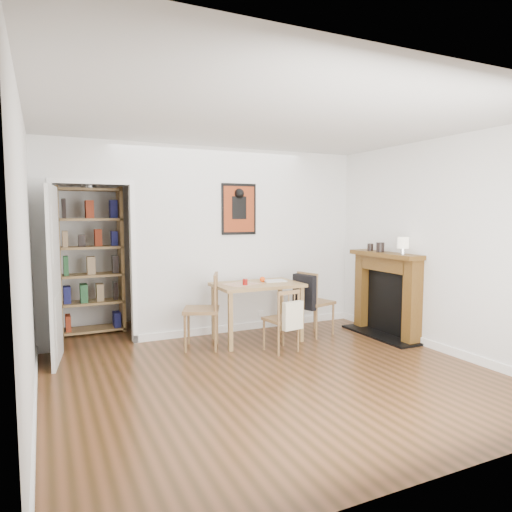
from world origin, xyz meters
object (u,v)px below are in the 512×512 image
chair_right (315,302)px  chair_front (282,320)px  chair_left (201,311)px  dining_table (257,290)px  red_glass (245,282)px  ceramic_jar_b (370,247)px  fireplace (387,291)px  bookshelf (91,261)px  notebook (274,281)px  mantel_lamp (403,244)px  ceramic_jar_a (380,247)px  orange_fruit (262,279)px

chair_right → chair_front: 0.92m
chair_left → dining_table: bearing=1.4°
red_glass → ceramic_jar_b: ceramic_jar_b is taller
red_glass → fireplace: bearing=-12.4°
bookshelf → dining_table: bearing=-35.2°
red_glass → ceramic_jar_b: 1.95m
dining_table → notebook: 0.30m
dining_table → ceramic_jar_b: 1.78m
chair_left → mantel_lamp: bearing=-19.8°
red_glass → notebook: red_glass is taller
chair_front → red_glass: (-0.28, 0.47, 0.42)m
chair_right → ceramic_jar_a: size_ratio=6.75×
dining_table → ceramic_jar_a: bearing=-15.6°
chair_right → dining_table: bearing=174.3°
fireplace → ceramic_jar_b: (-0.05, 0.31, 0.59)m
chair_right → orange_fruit: size_ratio=12.49×
fireplace → notebook: bearing=158.4°
ceramic_jar_b → chair_left: bearing=175.4°
fireplace → red_glass: bearing=167.6°
dining_table → bookshelf: (-1.94, 1.37, 0.34)m
dining_table → chair_left: 0.81m
orange_fruit → mantel_lamp: (1.54, -0.97, 0.49)m
chair_left → orange_fruit: size_ratio=13.28×
chair_front → fireplace: bearing=1.3°
chair_right → orange_fruit: (-0.73, 0.16, 0.34)m
ceramic_jar_a → red_glass: bearing=168.9°
dining_table → orange_fruit: orange_fruit is taller
ceramic_jar_b → orange_fruit: bearing=169.6°
dining_table → notebook: bearing=10.2°
mantel_lamp → ceramic_jar_b: mantel_lamp is taller
chair_right → mantel_lamp: 1.42m
chair_right → fireplace: 1.01m
orange_fruit → chair_front: bearing=-94.2°
chair_left → ceramic_jar_b: bearing=-4.6°
orange_fruit → bookshelf: bearing=147.7°
orange_fruit → chair_left: bearing=-174.2°
orange_fruit → dining_table: bearing=-147.4°
red_glass → ceramic_jar_b: (1.90, -0.12, 0.40)m
chair_left → chair_right: chair_left is taller
ceramic_jar_a → ceramic_jar_b: size_ratio=1.30×
chair_right → fireplace: bearing=-26.3°
fireplace → orange_fruit: fireplace is taller
chair_front → ceramic_jar_b: 1.85m
bookshelf → notebook: bearing=-30.6°
ceramic_jar_b → fireplace: bearing=-80.1°
fireplace → ceramic_jar_a: (-0.08, 0.06, 0.61)m
dining_table → bookshelf: bookshelf is taller
chair_right → red_glass: chair_right is taller
mantel_lamp → ceramic_jar_a: bearing=90.0°
chair_left → orange_fruit: (0.90, 0.09, 0.33)m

